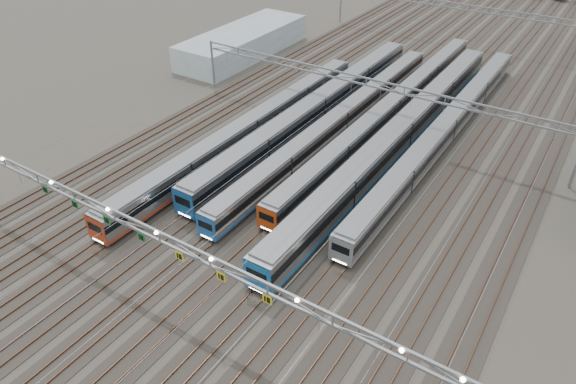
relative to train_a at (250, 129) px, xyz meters
The scene contains 12 objects.
ground 29.94m from the train_a, 67.87° to the right, with size 400.00×400.00×0.00m, color #47423A.
track_bed 73.20m from the train_a, 81.16° to the left, with size 54.00×260.00×5.42m.
train_a is the anchor object (origin of this frame).
train_b 11.43m from the train_a, 66.82° to the left, with size 2.98×57.71×3.88m.
train_c 12.94m from the train_a, 45.93° to the left, with size 2.56×58.36×3.32m.
train_d 21.82m from the train_a, 51.79° to the left, with size 2.57×64.96×3.34m.
train_e 20.53m from the train_a, 28.77° to the left, with size 3.07×66.29×4.00m.
train_f 27.11m from the train_a, 33.90° to the left, with size 2.66×61.50×3.46m.
gantry_near 30.38m from the train_a, 68.04° to the right, with size 56.36×0.61×8.08m.
gantry_mid 17.24m from the train_a, 47.63° to the left, with size 56.36×0.36×8.00m.
gantry_far 58.59m from the train_a, 78.90° to the left, with size 56.36×0.36×8.00m.
west_shed 35.83m from the train_a, 128.54° to the left, with size 10.00×30.00×4.71m, color #A0B3BF.
Camera 1 is at (27.51, -22.20, 35.21)m, focal length 32.00 mm.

